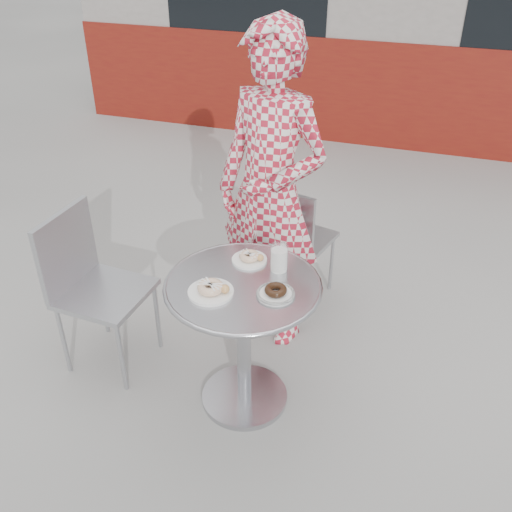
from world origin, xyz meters
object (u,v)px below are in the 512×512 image
(bistro_table, at_px, (243,315))
(plate_checker, at_px, (276,293))
(seated_person, at_px, (271,194))
(plate_far, at_px, (250,258))
(milk_cup, at_px, (279,259))
(plate_near, at_px, (211,289))
(chair_far, at_px, (296,262))
(chair_left, at_px, (108,319))

(bistro_table, xyz_separation_m, plate_checker, (0.16, -0.04, 0.19))
(seated_person, bearing_deg, plate_far, -67.95)
(milk_cup, bearing_deg, bistro_table, -128.29)
(plate_near, height_order, plate_checker, plate_near)
(seated_person, distance_m, plate_near, 0.72)
(plate_checker, bearing_deg, milk_cup, 102.22)
(seated_person, relative_size, plate_near, 8.69)
(bistro_table, bearing_deg, milk_cup, 51.71)
(chair_far, bearing_deg, seated_person, 93.19)
(chair_left, xyz_separation_m, plate_far, (0.75, 0.12, 0.46))
(bistro_table, relative_size, chair_far, 0.90)
(bistro_table, bearing_deg, chair_far, 89.36)
(chair_far, relative_size, plate_far, 4.83)
(chair_left, relative_size, plate_near, 4.36)
(bistro_table, bearing_deg, plate_far, 99.02)
(bistro_table, distance_m, chair_far, 0.98)
(plate_far, xyz_separation_m, plate_checker, (0.19, -0.22, -0.00))
(chair_left, bearing_deg, chair_far, -38.51)
(chair_far, height_order, seated_person, seated_person)
(chair_left, bearing_deg, milk_cup, -80.76)
(chair_left, relative_size, plate_far, 5.25)
(seated_person, distance_m, milk_cup, 0.49)
(milk_cup, bearing_deg, plate_checker, -77.78)
(chair_left, bearing_deg, plate_far, -77.31)
(plate_far, xyz_separation_m, milk_cup, (0.15, -0.03, 0.04))
(seated_person, xyz_separation_m, milk_cup, (0.17, -0.44, -0.09))
(bistro_table, distance_m, plate_far, 0.26)
(seated_person, xyz_separation_m, plate_checker, (0.21, -0.63, -0.13))
(chair_left, height_order, seated_person, seated_person)
(milk_cup, bearing_deg, plate_far, 168.15)
(bistro_table, xyz_separation_m, milk_cup, (0.12, 0.15, 0.23))
(chair_left, relative_size, seated_person, 0.50)
(chair_far, xyz_separation_m, milk_cup, (0.11, -0.78, 0.52))
(plate_checker, bearing_deg, chair_far, 98.76)
(chair_left, height_order, plate_near, chair_left)
(chair_left, xyz_separation_m, milk_cup, (0.89, 0.09, 0.50))
(plate_far, bearing_deg, bistro_table, -80.98)
(chair_far, height_order, chair_left, chair_left)
(chair_left, height_order, milk_cup, chair_left)
(seated_person, distance_m, plate_far, 0.43)
(seated_person, bearing_deg, bistro_table, -66.31)
(plate_near, xyz_separation_m, plate_checker, (0.26, 0.07, -0.01))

